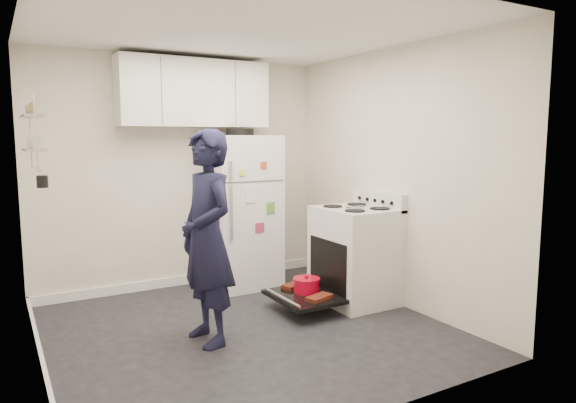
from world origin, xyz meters
TOP-DOWN VIEW (x-y plane):
  - room at (-0.03, 0.03)m, footprint 3.21×3.21m
  - electric_range at (1.26, 0.15)m, footprint 0.66×0.76m
  - open_oven_door at (0.70, 0.18)m, footprint 0.55×0.72m
  - refrigerator at (0.54, 1.25)m, footprint 0.72×0.74m
  - upper_cabinets at (0.10, 1.43)m, footprint 1.60×0.33m
  - wall_shelf_rack at (-1.52, 0.49)m, footprint 0.14×0.60m
  - person at (-0.37, -0.07)m, footprint 0.47×0.66m

SIDE VIEW (x-z plane):
  - open_oven_door at x=0.70m, z-range 0.07..0.29m
  - electric_range at x=1.26m, z-range -0.08..1.02m
  - refrigerator at x=0.54m, z-range -0.03..1.70m
  - person at x=-0.37m, z-range 0.00..1.71m
  - room at x=-0.03m, z-range -0.05..2.46m
  - wall_shelf_rack at x=-1.52m, z-range 1.37..1.98m
  - upper_cabinets at x=0.10m, z-range 1.75..2.45m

